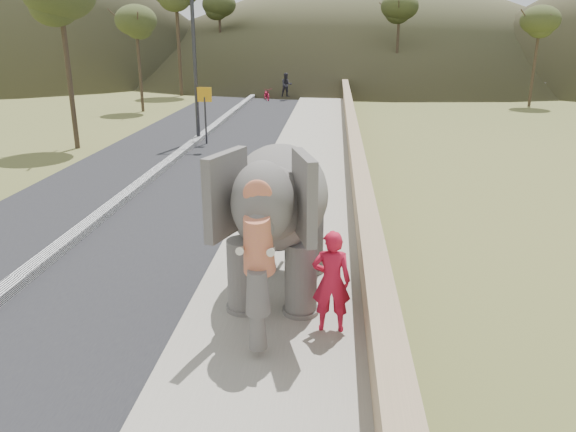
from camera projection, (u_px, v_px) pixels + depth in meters
The scene contains 12 objects.
ground at pixel (277, 306), 9.96m from camera, with size 160.00×160.00×0.00m, color olive.
road at pixel (165, 168), 19.80m from camera, with size 7.00×120.00×0.03m, color black.
median at pixel (165, 166), 19.77m from camera, with size 0.35×120.00×0.22m, color black.
walkway at pixel (306, 169), 19.39m from camera, with size 3.00×120.00×0.15m, color #9E9687.
parapet at pixel (354, 157), 19.12m from camera, with size 0.30×120.00×1.10m, color tan.
lamppost at pixel (200, 25), 23.15m from camera, with size 1.76×0.36×8.00m.
signboard at pixel (205, 106), 23.53m from camera, with size 0.60×0.08×2.40m.
distant_car at pixel (575, 87), 41.00m from camera, with size 1.70×4.23×1.44m, color silver.
hill_far at pixel (368, 11), 73.58m from camera, with size 80.00×80.00×14.00m, color brown.
elephant_and_man at pixel (280, 217), 9.83m from camera, with size 2.28×3.91×2.78m.
motorcyclist at pixel (277, 89), 38.90m from camera, with size 2.33×1.67×1.87m.
trees at pixel (360, 42), 35.30m from camera, with size 47.29×45.49×8.86m.
Camera 1 is at (0.93, -8.90, 4.65)m, focal length 35.00 mm.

